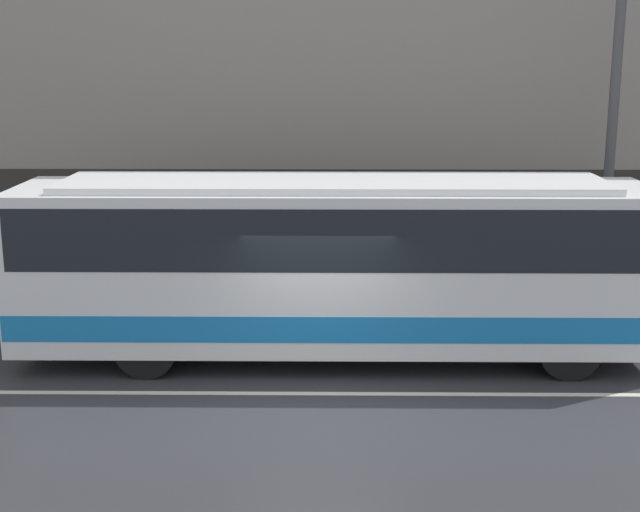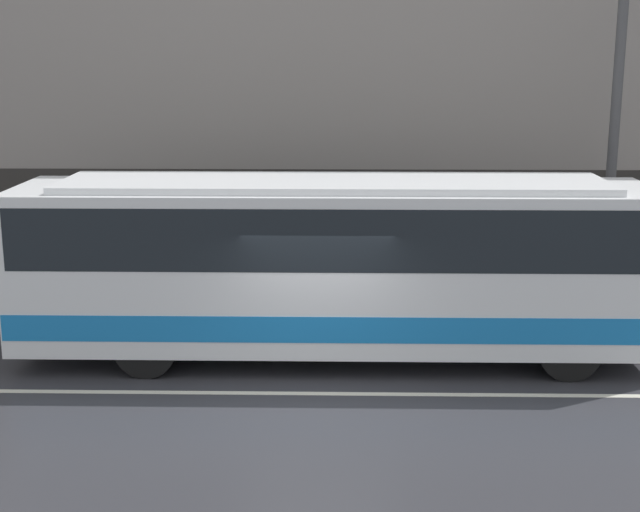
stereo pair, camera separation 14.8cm
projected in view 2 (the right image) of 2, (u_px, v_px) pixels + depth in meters
name	position (u px, v px, depth m)	size (l,w,h in m)	color
ground_plane	(317.00, 394.00, 14.41)	(60.00, 60.00, 0.00)	#333338
sidewalk	(322.00, 301.00, 19.50)	(60.00, 2.49, 0.13)	gray
building_facade	(324.00, 4.00, 19.42)	(60.00, 0.35, 13.22)	gray
lane_stripe	(317.00, 393.00, 14.41)	(54.00, 0.14, 0.01)	beige
transit_bus	(334.00, 259.00, 15.77)	(11.15, 2.55, 3.23)	white
utility_pole_near	(616.00, 106.00, 18.06)	(0.21, 0.21, 8.39)	#4C4C4F
pedestrian_waiting	(210.00, 260.00, 19.51)	(0.36, 0.36, 1.71)	#1E5933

